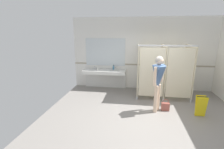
# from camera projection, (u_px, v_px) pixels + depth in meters

# --- Properties ---
(ground_plane) EXTENTS (6.16, 5.44, 0.10)m
(ground_plane) POSITION_uv_depth(u_px,v_px,m) (147.00, 116.00, 4.89)
(ground_plane) COLOR gray
(wall_back) EXTENTS (6.16, 0.12, 3.00)m
(wall_back) POSITION_uv_depth(u_px,v_px,m) (145.00, 54.00, 6.88)
(wall_back) COLOR silver
(wall_back) RESTS_ON ground_plane
(wall_back_tile_band) EXTENTS (6.16, 0.01, 0.06)m
(wall_back_tile_band) POSITION_uv_depth(u_px,v_px,m) (145.00, 65.00, 6.93)
(wall_back_tile_band) COLOR #9E937F
(wall_back_tile_band) RESTS_ON wall_back
(vanity_counter) EXTENTS (1.81, 0.56, 0.94)m
(vanity_counter) POSITION_uv_depth(u_px,v_px,m) (105.00, 75.00, 7.07)
(vanity_counter) COLOR silver
(vanity_counter) RESTS_ON ground_plane
(mirror_panel) EXTENTS (1.71, 0.02, 1.17)m
(mirror_panel) POSITION_uv_depth(u_px,v_px,m) (105.00, 52.00, 7.03)
(mirror_panel) COLOR silver
(mirror_panel) RESTS_ON wall_back
(bathroom_stalls) EXTENTS (1.93, 1.33, 1.98)m
(bathroom_stalls) POSITION_uv_depth(u_px,v_px,m) (163.00, 70.00, 6.01)
(bathroom_stalls) COLOR beige
(bathroom_stalls) RESTS_ON ground_plane
(person_standing) EXTENTS (0.55, 0.55, 1.72)m
(person_standing) POSITION_uv_depth(u_px,v_px,m) (158.00, 77.00, 4.83)
(person_standing) COLOR beige
(person_standing) RESTS_ON ground_plane
(handbag) EXTENTS (0.24, 0.13, 0.38)m
(handbag) POSITION_uv_depth(u_px,v_px,m) (165.00, 106.00, 5.11)
(handbag) COLOR #934C42
(handbag) RESTS_ON ground_plane
(soap_dispenser) EXTENTS (0.07, 0.07, 0.21)m
(soap_dispenser) POSITION_uv_depth(u_px,v_px,m) (114.00, 68.00, 7.02)
(soap_dispenser) COLOR teal
(soap_dispenser) RESTS_ON vanity_counter
(paper_cup) EXTENTS (0.07, 0.07, 0.09)m
(paper_cup) POSITION_uv_depth(u_px,v_px,m) (98.00, 69.00, 6.90)
(paper_cup) COLOR white
(paper_cup) RESTS_ON vanity_counter
(wet_floor_sign) EXTENTS (0.28, 0.19, 0.62)m
(wet_floor_sign) POSITION_uv_depth(u_px,v_px,m) (201.00, 106.00, 4.71)
(wet_floor_sign) COLOR yellow
(wet_floor_sign) RESTS_ON ground_plane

